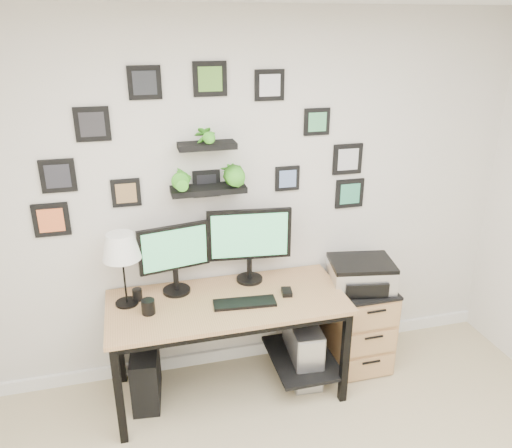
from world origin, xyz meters
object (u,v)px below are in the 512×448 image
object	(u,v)px
monitor_left	(175,254)
table_lamp	(121,248)
printer	(361,274)
desk	(232,312)
pc_tower_black	(146,374)
mug	(148,307)
file_cabinet	(357,323)
monitor_right	(249,240)
pc_tower_grey	(303,349)

from	to	relation	value
monitor_left	table_lamp	distance (m)	0.36
printer	desk	bearing A→B (deg)	-177.42
table_lamp	printer	bearing A→B (deg)	-1.48
table_lamp	pc_tower_black	xyz separation A→B (m)	(0.08, -0.06, -0.95)
table_lamp	monitor_left	bearing A→B (deg)	11.78
mug	file_cabinet	distance (m)	1.63
mug	printer	world-z (taller)	printer
monitor_right	mug	size ratio (longest dim) A/B	6.02
desk	pc_tower_black	bearing A→B (deg)	177.57
monitor_right	pc_tower_black	bearing A→B (deg)	-168.12
table_lamp	pc_tower_black	world-z (taller)	table_lamp
desk	pc_tower_grey	distance (m)	0.66
monitor_left	table_lamp	bearing A→B (deg)	-168.22
table_lamp	pc_tower_black	distance (m)	0.96
monitor_left	table_lamp	size ratio (longest dim) A/B	0.98
printer	file_cabinet	bearing A→B (deg)	44.26
monitor_right	pc_tower_black	world-z (taller)	monitor_right
file_cabinet	printer	xyz separation A→B (m)	(-0.01, -0.01, 0.44)
desk	table_lamp	world-z (taller)	table_lamp
pc_tower_black	pc_tower_grey	xyz separation A→B (m)	(1.15, -0.03, 0.02)
monitor_right	pc_tower_black	xyz separation A→B (m)	(-0.79, -0.17, -0.87)
monitor_right	pc_tower_grey	bearing A→B (deg)	-29.26
monitor_right	file_cabinet	bearing A→B (deg)	-9.30
monitor_left	pc_tower_grey	bearing A→B (deg)	-10.55
pc_tower_black	pc_tower_grey	bearing A→B (deg)	4.43
mug	pc_tower_grey	world-z (taller)	mug
pc_tower_grey	printer	size ratio (longest dim) A/B	0.94
mug	pc_tower_black	bearing A→B (deg)	120.50
pc_tower_black	file_cabinet	world-z (taller)	file_cabinet
printer	mug	bearing A→B (deg)	-175.72
monitor_left	monitor_right	xyz separation A→B (m)	(0.53, 0.03, 0.04)
mug	printer	xyz separation A→B (m)	(1.54, 0.12, -0.03)
file_cabinet	desk	bearing A→B (deg)	-176.65
pc_tower_grey	file_cabinet	distance (m)	0.48
pc_tower_grey	printer	bearing A→B (deg)	6.38
table_lamp	monitor_right	bearing A→B (deg)	6.93
file_cabinet	monitor_left	bearing A→B (deg)	175.77
monitor_left	mug	size ratio (longest dim) A/B	5.07
table_lamp	printer	world-z (taller)	table_lamp
monitor_left	monitor_right	distance (m)	0.53
pc_tower_black	file_cabinet	xyz separation A→B (m)	(1.61, 0.03, 0.13)
pc_tower_black	printer	world-z (taller)	printer
monitor_right	file_cabinet	xyz separation A→B (m)	(0.82, -0.13, -0.74)
file_cabinet	printer	distance (m)	0.44
file_cabinet	monitor_right	bearing A→B (deg)	170.70
desk	pc_tower_black	world-z (taller)	desk
table_lamp	file_cabinet	distance (m)	1.88
table_lamp	file_cabinet	xyz separation A→B (m)	(1.69, -0.03, -0.82)
pc_tower_black	printer	xyz separation A→B (m)	(1.60, 0.02, 0.57)
desk	monitor_right	bearing A→B (deg)	47.93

